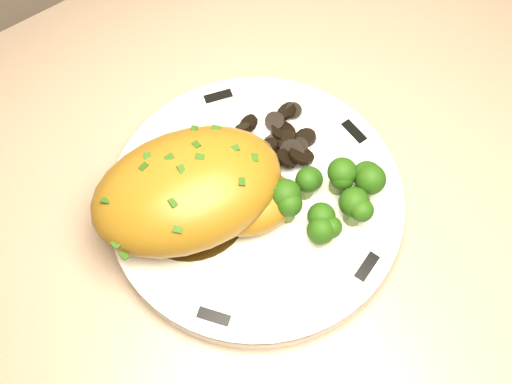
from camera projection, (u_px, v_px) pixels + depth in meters
counter at (391, 211)px, 1.15m from camera, size 2.21×0.73×1.07m
plate at (256, 201)px, 0.62m from camera, size 0.34×0.34×0.02m
rim_accent_0 at (354, 132)px, 0.64m from camera, size 0.01×0.03×0.00m
rim_accent_1 at (218, 96)px, 0.66m from camera, size 0.03×0.02×0.00m
rim_accent_2 at (127, 198)px, 0.61m from camera, size 0.03×0.03×0.00m
rim_accent_3 at (214, 317)px, 0.55m from camera, size 0.03×0.03×0.00m
rim_accent_4 at (367, 267)px, 0.57m from camera, size 0.03×0.02×0.00m
gravy_pool at (191, 206)px, 0.60m from camera, size 0.11×0.11×0.00m
chicken_breast at (195, 191)px, 0.57m from camera, size 0.20×0.16×0.07m
mushroom_pile at (277, 145)px, 0.63m from camera, size 0.10×0.07×0.03m
broccoli_florets at (329, 197)px, 0.58m from camera, size 0.10×0.07×0.04m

